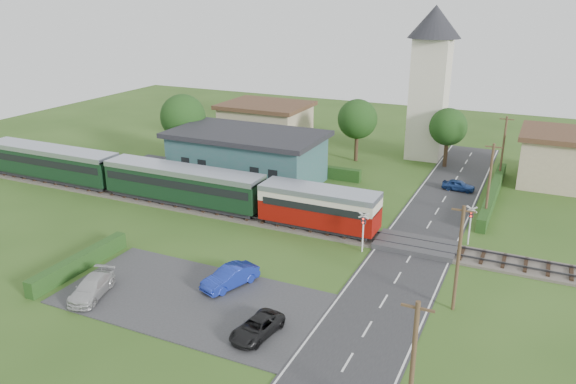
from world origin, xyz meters
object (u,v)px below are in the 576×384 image
at_px(car_on_road, 458,185).
at_px(pedestrian_far, 155,174).
at_px(pedestrian_near, 287,196).
at_px(car_park_blue, 230,277).
at_px(station_building, 247,156).
at_px(crossing_signal_near, 363,226).
at_px(church_tower, 431,72).
at_px(house_west, 266,124).
at_px(house_east, 563,158).
at_px(crossing_signal_far, 471,219).
at_px(equipment_hut, 151,170).
at_px(train, 155,179).
at_px(car_park_silver, 92,287).
at_px(car_park_dark, 257,327).

bearing_deg(car_on_road, pedestrian_far, 114.58).
bearing_deg(pedestrian_near, car_park_blue, 109.91).
distance_m(station_building, crossing_signal_near, 19.98).
distance_m(church_tower, crossing_signal_near, 29.57).
xyz_separation_m(church_tower, pedestrian_far, (-22.63, -22.76, -8.86)).
bearing_deg(house_west, car_on_road, -16.88).
distance_m(church_tower, pedestrian_far, 33.30).
xyz_separation_m(house_east, pedestrian_far, (-37.63, -18.76, -1.43)).
bearing_deg(pedestrian_far, crossing_signal_far, -99.90).
bearing_deg(house_east, equipment_hut, -153.68).
height_order(train, pedestrian_near, train).
distance_m(station_building, car_park_blue, 22.90).
relative_size(equipment_hut, car_on_road, 0.80).
xyz_separation_m(house_east, crossing_signal_near, (-13.60, -24.41, -0.66)).
bearing_deg(pedestrian_far, car_park_silver, -161.15).
height_order(crossing_signal_near, pedestrian_near, crossing_signal_near).
relative_size(station_building, church_tower, 0.91).
bearing_deg(car_park_silver, crossing_signal_near, 29.37).
distance_m(equipment_hut, pedestrian_far, 0.53).
bearing_deg(church_tower, car_park_blue, -97.55).
bearing_deg(house_east, car_park_dark, -112.38).
xyz_separation_m(house_east, pedestrian_near, (-22.56, -18.98, -1.40)).
bearing_deg(church_tower, pedestrian_far, -134.84).
bearing_deg(car_on_road, car_park_silver, 151.77).
relative_size(station_building, car_on_road, 5.02).
height_order(car_park_silver, pedestrian_far, pedestrian_far).
height_order(equipment_hut, car_park_silver, equipment_hut).
bearing_deg(car_park_blue, pedestrian_far, 159.99).
xyz_separation_m(house_west, crossing_signal_far, (28.60, -20.61, -0.65)).
height_order(church_tower, car_park_blue, church_tower).
relative_size(crossing_signal_near, crossing_signal_far, 1.00).
bearing_deg(car_park_blue, pedestrian_near, 119.96).
xyz_separation_m(train, car_on_road, (25.77, 15.17, -1.58)).
bearing_deg(car_park_dark, house_west, 124.77).
relative_size(crossing_signal_far, pedestrian_near, 1.73).
distance_m(train, house_east, 41.33).
distance_m(crossing_signal_near, crossing_signal_far, 8.65).
bearing_deg(crossing_signal_far, station_building, 164.37).
bearing_deg(crossing_signal_far, car_park_dark, -116.73).
bearing_deg(crossing_signal_near, car_park_blue, -125.02).
bearing_deg(pedestrian_far, crossing_signal_near, -111.57).
bearing_deg(house_west, car_park_silver, -79.24).
height_order(house_east, car_on_road, house_east).
relative_size(car_on_road, pedestrian_far, 1.75).
relative_size(station_building, pedestrian_far, 8.77).
relative_size(house_east, pedestrian_far, 4.82).
bearing_deg(pedestrian_far, train, -149.07).
bearing_deg(car_park_silver, station_building, 79.64).
bearing_deg(car_park_dark, crossing_signal_far, 71.51).
distance_m(crossing_signal_far, car_on_road, 13.18).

